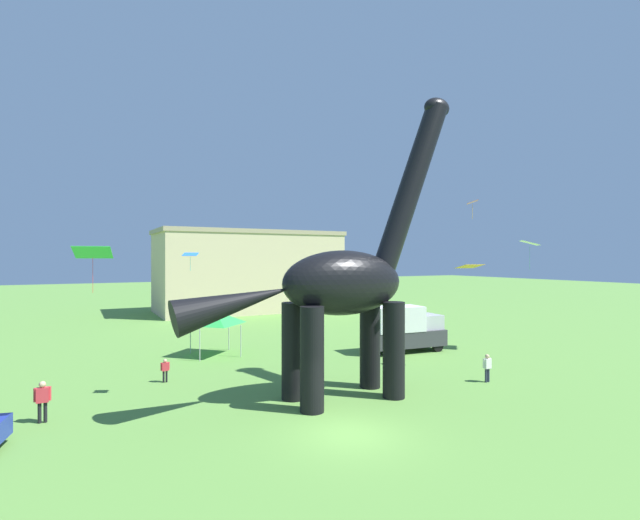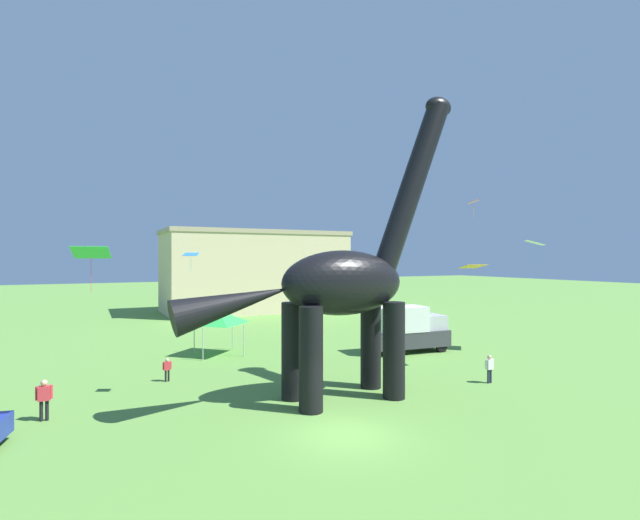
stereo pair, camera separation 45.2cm
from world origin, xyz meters
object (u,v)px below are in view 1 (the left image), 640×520
person_far_spectator (487,365)px  kite_mid_left (472,202)px  kite_trailing (470,266)px  kite_drifting (190,254)px  parked_box_truck (404,328)px  kite_near_low (530,243)px  person_vendor_side (42,398)px  kite_apex (93,253)px  person_strolling_adult (165,368)px  festival_canopy_tent (215,317)px  dinosaur_sculpture (342,283)px

person_far_spectator → kite_mid_left: 8.77m
kite_trailing → kite_drifting: (-15.85, 1.63, 0.65)m
parked_box_truck → kite_trailing: bearing=-81.9°
kite_mid_left → kite_near_low: (11.45, 5.73, -1.59)m
person_vendor_side → kite_apex: kite_apex is taller
parked_box_truck → person_strolling_adult: bearing=-173.0°
kite_near_low → kite_drifting: kite_near_low is taller
festival_canopy_tent → kite_mid_left: kite_mid_left is taller
dinosaur_sculpture → parked_box_truck: 12.36m
kite_drifting → person_vendor_side: bearing=-177.3°
person_strolling_adult → festival_canopy_tent: (4.15, 5.53, 1.80)m
festival_canopy_tent → kite_apex: (-7.80, -13.91, 4.16)m
kite_near_low → kite_trailing: 7.98m
person_far_spectator → dinosaur_sculpture: bearing=149.5°
kite_apex → person_strolling_adult: bearing=66.5°
kite_drifting → dinosaur_sculpture: bearing=-26.2°
festival_canopy_tent → kite_mid_left: 18.23m
parked_box_truck → kite_drifting: 16.89m
parked_box_truck → person_vendor_side: size_ratio=3.50×
kite_trailing → parked_box_truck: bearing=92.7°
dinosaur_sculpture → kite_drifting: size_ratio=17.42×
person_vendor_side → kite_apex: 7.41m
person_strolling_adult → kite_mid_left: kite_mid_left is taller
dinosaur_sculpture → person_far_spectator: dinosaur_sculpture is taller
festival_canopy_tent → kite_apex: size_ratio=2.07×
kite_drifting → person_far_spectator: bearing=-16.2°
person_far_spectator → person_vendor_side: bearing=146.3°
person_far_spectator → kite_mid_left: kite_mid_left is taller
person_strolling_adult → person_vendor_side: person_vendor_side is taller
kite_near_low → kite_apex: (-27.63, -4.88, -0.89)m
kite_near_low → kite_drifting: (-23.46, -0.18, -0.89)m
dinosaur_sculpture → kite_near_low: size_ratio=7.24×
parked_box_truck → person_far_spectator: size_ratio=3.93×
kite_apex → kite_trailing: bearing=8.7°
person_strolling_adult → person_vendor_side: bearing=-128.3°
parked_box_truck → kite_drifting: (-15.57, -4.16, 5.05)m
festival_canopy_tent → kite_drifting: 10.74m
kite_near_low → kite_trailing: bearing=-166.6°
person_far_spectator → kite_near_low: kite_near_low is taller
person_far_spectator → kite_drifting: 16.17m
kite_trailing → person_vendor_side: bearing=176.4°
kite_near_low → kite_trailing: kite_near_low is taller
person_vendor_side → festival_canopy_tent: bearing=-164.1°
kite_trailing → person_strolling_adult: bearing=162.0°
dinosaur_sculpture → person_strolling_adult: 10.66m
dinosaur_sculpture → kite_near_low: bearing=39.7°
person_vendor_side → kite_near_low: 30.04m
parked_box_truck → kite_apex: kite_apex is taller
person_vendor_side → kite_mid_left: bearing=134.4°
person_strolling_adult → kite_drifting: kite_drifting is taller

